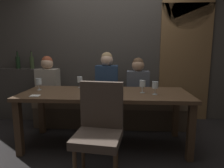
# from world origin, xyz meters

# --- Properties ---
(ground) EXTENTS (9.00, 9.00, 0.00)m
(ground) POSITION_xyz_m (0.00, 0.00, 0.00)
(ground) COLOR black
(back_wall_tiled) EXTENTS (6.00, 0.12, 3.00)m
(back_wall_tiled) POSITION_xyz_m (0.00, 1.22, 1.50)
(back_wall_tiled) COLOR #423D38
(back_wall_tiled) RESTS_ON ground
(arched_door) EXTENTS (0.90, 0.05, 2.55)m
(arched_door) POSITION_xyz_m (1.35, 1.15, 1.36)
(arched_door) COLOR brown
(arched_door) RESTS_ON ground
(back_counter) EXTENTS (1.10, 0.28, 0.95)m
(back_counter) POSITION_xyz_m (-1.55, 1.04, 0.47)
(back_counter) COLOR #38342F
(back_counter) RESTS_ON ground
(dining_table) EXTENTS (2.20, 0.84, 0.74)m
(dining_table) POSITION_xyz_m (0.00, 0.00, 0.65)
(dining_table) COLOR #493422
(dining_table) RESTS_ON ground
(banquette_bench) EXTENTS (2.50, 0.44, 0.45)m
(banquette_bench) POSITION_xyz_m (0.00, 0.70, 0.23)
(banquette_bench) COLOR #4A3C2E
(banquette_bench) RESTS_ON ground
(chair_near_side) EXTENTS (0.49, 0.49, 0.98)m
(chair_near_side) POSITION_xyz_m (0.01, -0.72, 0.56)
(chair_near_side) COLOR brown
(chair_near_side) RESTS_ON ground
(diner_redhead) EXTENTS (0.36, 0.24, 0.74)m
(diner_redhead) POSITION_xyz_m (-1.05, 0.72, 0.80)
(diner_redhead) COLOR #9E9384
(diner_redhead) RESTS_ON banquette_bench
(diner_bearded) EXTENTS (0.36, 0.24, 0.81)m
(diner_bearded) POSITION_xyz_m (-0.03, 0.68, 0.83)
(diner_bearded) COLOR navy
(diner_bearded) RESTS_ON banquette_bench
(diner_far_end) EXTENTS (0.36, 0.24, 0.72)m
(diner_far_end) POSITION_xyz_m (0.47, 0.69, 0.79)
(diner_far_end) COLOR #4C515B
(diner_far_end) RESTS_ON banquette_bench
(wine_bottle_dark_red) EXTENTS (0.08, 0.08, 0.33)m
(wine_bottle_dark_red) POSITION_xyz_m (-1.72, 1.02, 1.07)
(wine_bottle_dark_red) COLOR black
(wine_bottle_dark_red) RESTS_ON back_counter
(wine_bottle_pale_label) EXTENTS (0.08, 0.08, 0.33)m
(wine_bottle_pale_label) POSITION_xyz_m (-1.45, 1.02, 1.07)
(wine_bottle_pale_label) COLOR #384728
(wine_bottle_pale_label) RESTS_ON back_counter
(wine_glass_center_back) EXTENTS (0.08, 0.08, 0.16)m
(wine_glass_center_back) POSITION_xyz_m (-0.94, 0.10, 0.86)
(wine_glass_center_back) COLOR silver
(wine_glass_center_back) RESTS_ON dining_table
(wine_glass_far_left) EXTENTS (0.08, 0.08, 0.16)m
(wine_glass_far_left) POSITION_xyz_m (0.49, -0.00, 0.85)
(wine_glass_far_left) COLOR silver
(wine_glass_far_left) RESTS_ON dining_table
(wine_glass_end_left) EXTENTS (0.08, 0.08, 0.16)m
(wine_glass_end_left) POSITION_xyz_m (0.64, -0.09, 0.85)
(wine_glass_end_left) COLOR silver
(wine_glass_end_left) RESTS_ON dining_table
(wine_glass_near_right) EXTENTS (0.08, 0.08, 0.16)m
(wine_glass_near_right) POSITION_xyz_m (-0.41, 0.31, 0.86)
(wine_glass_near_right) COLOR silver
(wine_glass_near_right) RESTS_ON dining_table
(dessert_plate) EXTENTS (0.19, 0.19, 0.05)m
(dessert_plate) POSITION_xyz_m (-0.09, 0.05, 0.75)
(dessert_plate) COLOR white
(dessert_plate) RESTS_ON dining_table
(fork_on_table) EXTENTS (0.02, 0.17, 0.01)m
(fork_on_table) POSITION_xyz_m (0.05, 0.04, 0.74)
(fork_on_table) COLOR silver
(fork_on_table) RESTS_ON dining_table
(folded_napkin) EXTENTS (0.12, 0.11, 0.01)m
(folded_napkin) POSITION_xyz_m (-0.83, -0.28, 0.74)
(folded_napkin) COLOR silver
(folded_napkin) RESTS_ON dining_table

